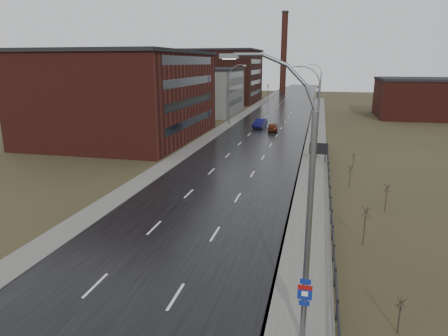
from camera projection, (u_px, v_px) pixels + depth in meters
The scene contains 24 objects.
road at pixel (269, 128), 73.71m from camera, with size 14.00×300.00×0.06m, color black.
sidewalk_right at pixel (313, 162), 48.26m from camera, with size 3.20×180.00×0.18m, color #595651.
curb_right at pixel (301, 161), 48.60m from camera, with size 0.16×180.00×0.18m, color slate.
sidewalk_left at pixel (226, 126), 75.54m from camera, with size 2.40×260.00×0.12m, color #595651.
warehouse_near at pixel (125, 95), 62.60m from camera, with size 22.44×28.56×13.50m.
warehouse_mid at pixel (203, 91), 93.33m from camera, with size 16.32×20.40×10.50m.
warehouse_far at pixel (214, 76), 122.02m from camera, with size 26.52×24.48×15.50m.
building_right at pixel (421, 98), 86.50m from camera, with size 18.36×16.32×8.50m.
smokestack at pixel (284, 52), 155.70m from camera, with size 2.70×2.70×30.70m.
streetlight_main at pixel (301, 211), 15.73m from camera, with size 3.91×0.29×12.11m.
streetlight_right_mid at pixel (316, 113), 47.75m from camera, with size 3.36×0.28×11.35m.
streetlight_left at pixel (231, 94), 75.83m from camera, with size 3.36×0.28×11.35m.
streetlight_right_far at pixel (319, 87), 98.51m from camera, with size 3.36×0.28×11.35m.
guardrail at pixel (331, 204), 32.03m from camera, with size 0.10×53.05×1.10m.
shrub_b at pixel (400, 314), 17.65m from camera, with size 0.43×0.45×1.79m.
shrub_c at pixel (365, 224), 26.09m from camera, with size 0.65×0.69×2.77m.
shrub_d at pixel (386, 197), 32.13m from camera, with size 0.55×0.58×2.33m.
shrub_e at pixel (350, 176), 38.42m from camera, with size 0.51×0.54×2.14m.
shrub_f at pixel (353, 160), 45.27m from camera, with size 0.43×0.45×1.79m.
billboard at pixel (318, 149), 47.80m from camera, with size 2.19×0.17×2.43m.
traffic_light_left at pixel (268, 85), 130.74m from camera, with size 0.58×2.73×5.30m.
traffic_light_right at pixel (318, 85), 127.15m from camera, with size 0.58×2.73×5.30m.
car_near at pixel (260, 124), 73.42m from camera, with size 1.74×5.00×1.65m, color #0D0C3F.
car_far at pixel (273, 127), 69.92m from camera, with size 1.71×4.24×1.45m, color #56200E.
Camera 1 is at (8.94, -13.08, 11.74)m, focal length 32.00 mm.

